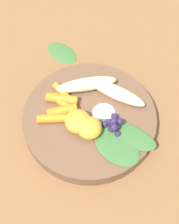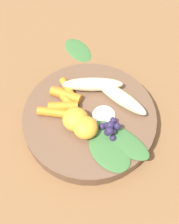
# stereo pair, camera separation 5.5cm
# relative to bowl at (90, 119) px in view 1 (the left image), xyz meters

# --- Properties ---
(ground_plane) EXTENTS (2.40, 2.40, 0.00)m
(ground_plane) POSITION_rel_bowl_xyz_m (0.00, 0.00, -0.02)
(ground_plane) COLOR brown
(bowl) EXTENTS (0.26, 0.26, 0.03)m
(bowl) POSITION_rel_bowl_xyz_m (0.00, 0.00, 0.00)
(bowl) COLOR brown
(bowl) RESTS_ON ground_plane
(banana_peeled_left) EXTENTS (0.11, 0.10, 0.03)m
(banana_peeled_left) POSITION_rel_bowl_xyz_m (0.04, 0.04, 0.03)
(banana_peeled_left) COLOR beige
(banana_peeled_left) RESTS_ON bowl
(banana_peeled_right) EXTENTS (0.05, 0.13, 0.03)m
(banana_peeled_right) POSITION_rel_bowl_xyz_m (0.07, -0.01, 0.03)
(banana_peeled_right) COLOR beige
(banana_peeled_right) RESTS_ON bowl
(orange_segment_near) EXTENTS (0.05, 0.05, 0.03)m
(orange_segment_near) POSITION_rel_bowl_xyz_m (-0.03, -0.02, 0.03)
(orange_segment_near) COLOR #F4A833
(orange_segment_near) RESTS_ON bowl
(orange_segment_far) EXTENTS (0.05, 0.05, 0.04)m
(orange_segment_far) POSITION_rel_bowl_xyz_m (-0.03, -0.00, 0.03)
(orange_segment_far) COLOR #F4A833
(orange_segment_far) RESTS_ON bowl
(carrot_front) EXTENTS (0.03, 0.06, 0.01)m
(carrot_front) POSITION_rel_bowl_xyz_m (0.00, 0.07, 0.02)
(carrot_front) COLOR orange
(carrot_front) RESTS_ON bowl
(carrot_mid_left) EXTENTS (0.05, 0.06, 0.02)m
(carrot_mid_left) POSITION_rel_bowl_xyz_m (-0.01, 0.06, 0.03)
(carrot_mid_left) COLOR orange
(carrot_mid_left) RESTS_ON bowl
(carrot_mid_right) EXTENTS (0.02, 0.06, 0.02)m
(carrot_mid_right) POSITION_rel_bowl_xyz_m (-0.02, 0.05, 0.02)
(carrot_mid_right) COLOR orange
(carrot_mid_right) RESTS_ON bowl
(carrot_rear) EXTENTS (0.06, 0.05, 0.02)m
(carrot_rear) POSITION_rel_bowl_xyz_m (-0.03, 0.04, 0.02)
(carrot_rear) COLOR orange
(carrot_rear) RESTS_ON bowl
(carrot_small) EXTENTS (0.05, 0.05, 0.02)m
(carrot_small) POSITION_rel_bowl_xyz_m (-0.06, 0.04, 0.02)
(carrot_small) COLOR orange
(carrot_small) RESTS_ON bowl
(blueberry_pile) EXTENTS (0.04, 0.04, 0.03)m
(blueberry_pile) POSITION_rel_bowl_xyz_m (0.01, -0.05, 0.03)
(blueberry_pile) COLOR #2D234C
(blueberry_pile) RESTS_ON bowl
(coconut_shred_patch) EXTENTS (0.04, 0.04, 0.00)m
(coconut_shred_patch) POSITION_rel_bowl_xyz_m (0.02, -0.02, 0.02)
(coconut_shred_patch) COLOR white
(coconut_shred_patch) RESTS_ON bowl
(kale_leaf_left) EXTENTS (0.06, 0.09, 0.01)m
(kale_leaf_left) POSITION_rel_bowl_xyz_m (-0.02, -0.08, 0.02)
(kale_leaf_left) COLOR #3D7038
(kale_leaf_left) RESTS_ON bowl
(kale_leaf_right) EXTENTS (0.08, 0.13, 0.01)m
(kale_leaf_right) POSITION_rel_bowl_xyz_m (0.01, -0.08, 0.02)
(kale_leaf_right) COLOR #3D7038
(kale_leaf_right) RESTS_ON bowl
(kale_leaf_stray) EXTENTS (0.05, 0.09, 0.01)m
(kale_leaf_stray) POSITION_rel_bowl_xyz_m (0.10, 0.17, -0.01)
(kale_leaf_stray) COLOR #3D7038
(kale_leaf_stray) RESTS_ON ground_plane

